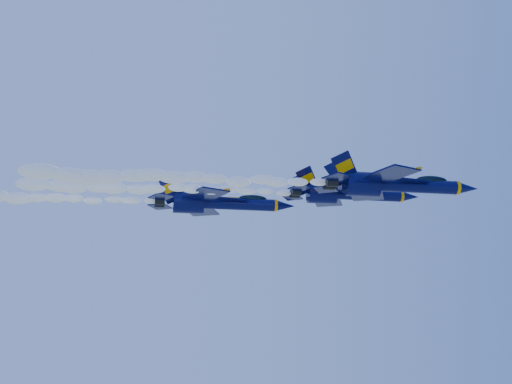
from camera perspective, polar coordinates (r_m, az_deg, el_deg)
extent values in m
cylinder|color=#060837|center=(86.43, 12.78, 0.46)|extent=(9.71, 1.62, 1.62)
ellipsoid|color=#060837|center=(84.16, 8.47, 0.62)|extent=(1.68, 2.91, 6.91)
cone|color=#060837|center=(88.91, 16.53, 0.28)|extent=(2.81, 1.62, 1.62)
cylinder|color=#EE9B00|center=(88.36, 15.77, 0.31)|extent=(0.38, 1.68, 1.68)
ellipsoid|color=black|center=(87.33, 13.87, 0.91)|extent=(3.89, 1.26, 1.07)
cube|color=#EE9B00|center=(87.24, 13.88, 0.71)|extent=(4.53, 1.08, 0.19)
cube|color=#060837|center=(80.86, 10.69, 1.42)|extent=(5.79, 6.86, 0.19)
cube|color=#060837|center=(88.72, 8.84, -0.15)|extent=(5.79, 6.86, 0.19)
cube|color=#EE9B00|center=(81.40, 11.69, 1.44)|extent=(2.60, 5.41, 0.11)
cube|color=#EE9B00|center=(89.21, 9.77, -0.12)|extent=(2.60, 5.41, 0.11)
cube|color=#060837|center=(82.93, 7.09, 2.02)|extent=(3.52, 1.11, 3.78)
cube|color=#060837|center=(85.01, 6.67, 1.57)|extent=(3.52, 1.11, 3.78)
cylinder|color=black|center=(82.46, 6.11, 0.83)|extent=(1.30, 1.19, 1.19)
cylinder|color=black|center=(83.76, 5.86, 0.57)|extent=(1.30, 1.19, 1.19)
cube|color=#EE9B00|center=(85.52, 10.73, 1.09)|extent=(11.87, 0.38, 0.09)
ellipsoid|color=white|center=(80.44, -5.96, 1.09)|extent=(33.37, 1.95, 1.76)
cylinder|color=#060837|center=(93.80, 8.94, -0.23)|extent=(8.83, 1.47, 1.47)
ellipsoid|color=#060837|center=(92.10, 5.28, -0.11)|extent=(1.53, 2.65, 6.28)
cone|color=#060837|center=(95.68, 12.19, -0.37)|extent=(2.55, 1.47, 1.47)
cylinder|color=#EE9B00|center=(95.26, 11.53, -0.34)|extent=(0.34, 1.53, 1.53)
ellipsoid|color=black|center=(94.51, 9.89, 0.16)|extent=(3.53, 1.15, 0.97)
cube|color=#EE9B00|center=(94.43, 9.89, -0.02)|extent=(4.12, 0.98, 0.18)
cube|color=#060837|center=(88.92, 7.00, 0.53)|extent=(5.26, 6.23, 0.18)
cube|color=#060837|center=(96.22, 5.73, -0.73)|extent=(5.26, 6.23, 0.18)
cube|color=#EE9B00|center=(89.33, 7.85, 0.55)|extent=(2.37, 4.91, 0.10)
cube|color=#EE9B00|center=(96.59, 6.52, -0.70)|extent=(2.37, 4.91, 0.10)
cube|color=#060837|center=(91.05, 4.10, 1.04)|extent=(3.19, 1.01, 3.44)
cube|color=#060837|center=(92.98, 3.81, 0.68)|extent=(3.19, 1.01, 3.44)
cylinder|color=black|center=(90.72, 3.28, 0.05)|extent=(1.18, 1.08, 1.08)
cylinder|color=black|center=(91.92, 3.11, -0.15)|extent=(1.18, 1.08, 1.08)
cube|color=#EE9B00|center=(93.15, 7.20, 0.29)|extent=(10.79, 0.34, 0.08)
ellipsoid|color=white|center=(89.32, -7.64, 0.27)|extent=(33.37, 1.78, 1.60)
cylinder|color=#060837|center=(95.03, -1.36, -0.97)|extent=(9.66, 1.61, 1.61)
ellipsoid|color=#060837|center=(94.39, -5.43, -0.84)|extent=(1.67, 2.90, 6.87)
cone|color=#060837|center=(96.03, 2.32, -1.12)|extent=(2.79, 1.61, 1.61)
cylinder|color=#EE9B00|center=(95.79, 1.57, -1.09)|extent=(0.38, 1.67, 1.67)
ellipsoid|color=black|center=(95.49, -0.27, -0.55)|extent=(3.86, 1.26, 1.06)
cube|color=#EE9B00|center=(95.41, -0.27, -0.74)|extent=(4.51, 1.07, 0.19)
cube|color=#060837|center=(90.40, -4.03, -0.19)|extent=(5.75, 6.82, 0.19)
cube|color=#060837|center=(98.69, -4.47, -1.47)|extent=(5.75, 6.82, 0.19)
cube|color=#EE9B00|center=(90.56, -3.08, -0.16)|extent=(2.59, 5.37, 0.11)
cube|color=#EE9B00|center=(98.84, -3.61, -1.44)|extent=(2.59, 5.37, 0.11)
cube|color=#060837|center=(93.62, -6.80, 0.37)|extent=(3.50, 1.10, 3.76)
cube|color=#060837|center=(95.80, -6.86, 0.01)|extent=(3.50, 1.10, 3.76)
cylinder|color=black|center=(93.56, -7.70, -0.68)|extent=(1.29, 1.18, 1.18)
cylinder|color=black|center=(94.91, -7.72, -0.89)|extent=(1.29, 1.18, 1.18)
cube|color=#EE9B00|center=(94.89, -3.28, -0.41)|extent=(11.80, 0.38, 0.09)
ellipsoid|color=white|center=(95.44, -18.10, -0.47)|extent=(33.37, 1.94, 1.75)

